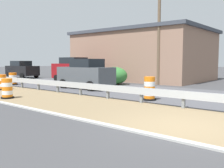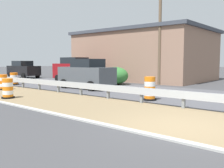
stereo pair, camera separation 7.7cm
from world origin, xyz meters
name	(u,v)px [view 2 (the right image)]	position (x,y,z in m)	size (l,w,h in m)	color
ground_plane	(179,127)	(0.00, 0.00, 0.00)	(160.00, 160.00, 0.00)	#3D3D3F
median_dirt_strip	(191,121)	(0.87, 0.00, 0.00)	(4.13, 120.00, 0.01)	#7F6B4C
curb_near_edge	(157,137)	(-1.30, 0.00, 0.00)	(0.20, 120.00, 0.11)	#ADADA8
traffic_barrel_nearest	(150,90)	(3.69, 3.25, 0.52)	(0.66, 0.66, 1.14)	orange
traffic_barrel_close	(8,89)	(-0.42, 9.11, 0.46)	(0.64, 0.64, 1.02)	orange
traffic_barrel_mid	(14,79)	(3.56, 15.81, 0.44)	(0.74, 0.74, 0.97)	orange
traffic_barrel_far	(3,83)	(1.29, 13.09, 0.45)	(0.71, 0.71, 1.01)	orange
car_trailing_near_lane	(76,70)	(8.55, 14.01, 1.11)	(2.08, 4.67, 2.23)	maroon
car_distant_a	(23,69)	(8.47, 22.75, 0.97)	(1.95, 4.39, 1.93)	black
car_distant_b	(86,74)	(5.36, 9.33, 1.02)	(1.98, 4.07, 2.05)	#4C5156
roadside_shop_near	(144,56)	(15.33, 11.06, 2.47)	(9.12, 13.06, 4.93)	#93705B
utility_pole_near	(160,27)	(10.95, 6.79, 4.54)	(0.24, 1.80, 8.76)	brown
bush_roadside	(115,76)	(8.94, 9.66, 0.71)	(2.10, 2.10, 1.43)	#337533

